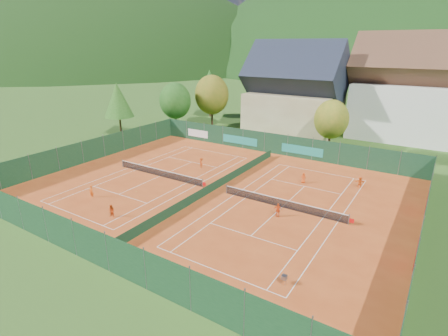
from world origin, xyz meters
TOP-DOWN VIEW (x-y plane):
  - ground at (0.00, 0.00)m, footprint 600.00×600.00m
  - clay_pad at (0.00, 0.00)m, footprint 40.00×32.00m
  - court_markings_left at (-8.00, 0.00)m, footprint 11.03×23.83m
  - court_markings_right at (8.00, 0.00)m, footprint 11.03×23.83m
  - tennis_net_left at (-7.85, 0.00)m, footprint 13.30×0.10m
  - tennis_net_right at (8.15, 0.00)m, footprint 13.30×0.10m
  - court_divider at (0.00, 0.00)m, footprint 0.03×28.80m
  - fence_north at (-0.46, 15.99)m, footprint 40.00×0.10m
  - fence_south at (0.00, -16.00)m, footprint 40.00×0.04m
  - fence_west at (-20.00, 0.00)m, footprint 0.04×32.00m
  - fence_east at (20.00, 0.05)m, footprint 0.09×32.00m
  - chalet at (-3.00, 30.00)m, footprint 16.20×12.00m
  - hotel_block_a at (16.00, 36.00)m, footprint 21.60×11.00m
  - tree_west_front at (-22.00, 20.00)m, footprint 5.72×5.72m
  - tree_west_mid at (-18.00, 26.00)m, footprint 6.44×6.44m
  - tree_west_back at (-24.00, 34.00)m, footprint 5.60×5.60m
  - tree_center at (6.00, 22.00)m, footprint 5.01×5.01m
  - tree_west_side at (-28.00, 12.00)m, footprint 5.04×5.04m
  - ball_hopper at (12.82, -10.71)m, footprint 0.34×0.34m
  - loose_ball_0 at (-6.97, -4.88)m, footprint 0.07×0.07m
  - loose_ball_1 at (4.26, -11.61)m, footprint 0.07×0.07m
  - loose_ball_2 at (2.20, 6.46)m, footprint 0.07×0.07m
  - player_left_near at (-9.77, -8.43)m, footprint 0.50×0.33m
  - player_left_mid at (-4.49, -10.32)m, footprint 0.67×0.55m
  - player_left_far at (-5.58, 5.30)m, footprint 0.99×0.90m
  - player_right_near at (8.44, -1.98)m, footprint 0.86×0.53m
  - player_right_far_a at (7.47, 7.34)m, footprint 0.70×0.56m
  - player_right_far_b at (13.28, 9.41)m, footprint 1.21×0.80m

SIDE VIEW (x-z plane):
  - ground at x=0.00m, z-range -0.02..-0.02m
  - clay_pad at x=0.00m, z-range 0.00..0.01m
  - court_markings_left at x=-8.00m, z-range 0.01..0.01m
  - court_markings_right at x=8.00m, z-range 0.01..0.01m
  - loose_ball_0 at x=-6.97m, z-range 0.00..0.07m
  - loose_ball_1 at x=4.26m, z-range 0.00..0.07m
  - loose_ball_2 at x=2.20m, z-range 0.00..0.07m
  - court_divider at x=0.00m, z-range 0.00..1.00m
  - tennis_net_left at x=-7.85m, z-range 0.00..1.02m
  - tennis_net_right at x=8.15m, z-range 0.00..1.02m
  - ball_hopper at x=12.82m, z-range 0.16..0.96m
  - player_right_far_a at x=7.47m, z-range 0.00..1.24m
  - player_right_far_b at x=13.28m, z-range 0.00..1.25m
  - player_left_mid at x=-4.49m, z-range 0.00..1.25m
  - player_left_far at x=-5.58m, z-range 0.00..1.34m
  - player_left_near at x=-9.77m, z-range 0.00..1.34m
  - player_right_near at x=8.44m, z-range 0.00..1.37m
  - fence_north at x=-0.46m, z-range -0.03..2.97m
  - fence_east at x=20.00m, z-range -0.02..2.98m
  - fence_south at x=0.00m, z-range 0.00..3.00m
  - fence_west at x=-20.00m, z-range 0.00..3.00m
  - tree_center at x=6.00m, z-range 0.92..8.52m
  - tree_west_front at x=-22.00m, z-range 1.05..9.74m
  - tree_west_side at x=-28.00m, z-range 1.56..10.56m
  - tree_west_mid at x=-18.00m, z-range 1.18..10.96m
  - chalet at x=-3.00m, z-range -1.38..14.62m
  - tree_west_back at x=-24.00m, z-range 1.74..11.74m
  - hotel_block_a at x=16.00m, z-range -1.24..16.01m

